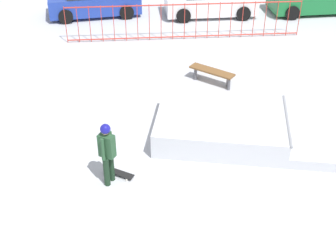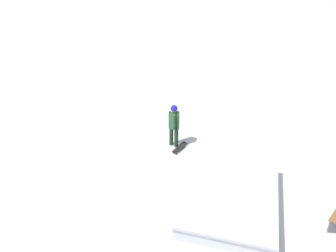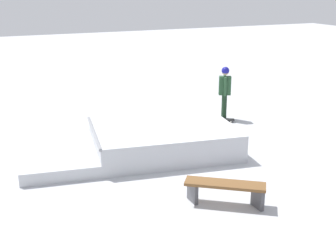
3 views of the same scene
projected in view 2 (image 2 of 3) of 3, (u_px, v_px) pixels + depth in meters
The scene contains 4 objects.
ground_plane at pixel (238, 192), 10.55m from camera, with size 60.00×60.00×0.00m, color #B7BABF.
skate_ramp at pixel (228, 212), 9.44m from camera, with size 5.73×3.37×0.74m.
skater at pixel (174, 123), 12.16m from camera, with size 0.44×0.40×1.73m.
skateboard at pixel (180, 147), 12.45m from camera, with size 0.80×0.55×0.09m.
Camera 2 is at (7.99, -1.30, 7.42)m, focal length 35.81 mm.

